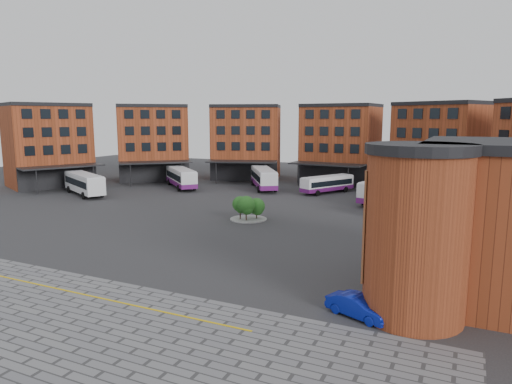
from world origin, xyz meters
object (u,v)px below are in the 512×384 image
at_px(bus_e, 385,190).
at_px(bus_c, 264,178).
at_px(tree_island, 248,207).
at_px(bus_d, 327,184).
at_px(bus_f, 421,201).
at_px(bus_b, 181,177).
at_px(blue_car, 359,306).
at_px(bus_a, 84,182).

bearing_deg(bus_e, bus_c, -176.02).
distance_m(tree_island, bus_d, 23.47).
xyz_separation_m(bus_d, bus_f, (15.52, -11.81, 0.31)).
bearing_deg(bus_b, tree_island, -87.08).
height_order(bus_e, blue_car, bus_e).
bearing_deg(bus_c, bus_f, -56.19).
height_order(bus_a, bus_c, bus_c).
bearing_deg(bus_a, blue_car, -90.63).
distance_m(tree_island, bus_f, 21.63).
bearing_deg(bus_f, blue_car, -40.22).
height_order(bus_c, bus_f, bus_c).
bearing_deg(tree_island, bus_f, 32.12).
bearing_deg(bus_e, bus_d, 170.88).
bearing_deg(bus_f, tree_island, -97.34).
bearing_deg(blue_car, bus_b, 66.78).
bearing_deg(bus_e, tree_island, -108.75).
xyz_separation_m(bus_a, blue_car, (49.30, -26.28, -1.32)).
xyz_separation_m(bus_b, bus_d, (24.68, 5.34, -0.32)).
bearing_deg(bus_c, bus_d, -31.44).
xyz_separation_m(bus_c, bus_e, (21.11, -4.23, -0.04)).
bearing_deg(bus_d, bus_a, -122.94).
relative_size(bus_d, bus_e, 0.78).
relative_size(tree_island, blue_car, 1.06).
xyz_separation_m(tree_island, bus_d, (2.79, 23.30, -0.11)).
bearing_deg(bus_a, bus_e, -45.41).
distance_m(bus_e, blue_car, 40.26).
relative_size(bus_c, bus_e, 0.96).
relative_size(bus_b, bus_d, 1.10).
bearing_deg(bus_f, bus_a, -122.22).
bearing_deg(blue_car, tree_island, 61.55).
height_order(bus_b, bus_f, bus_b).
height_order(bus_a, bus_e, bus_e).
xyz_separation_m(bus_e, blue_car, (5.18, -39.91, -1.17)).
distance_m(tree_island, bus_e, 22.69).
bearing_deg(bus_a, bus_c, -24.76).
height_order(bus_a, bus_f, bus_a).
height_order(tree_island, bus_d, tree_island).
bearing_deg(bus_d, bus_c, -149.46).
distance_m(bus_d, bus_e, 10.90).
xyz_separation_m(bus_b, bus_e, (34.59, 0.84, 0.02)).
xyz_separation_m(tree_island, bus_a, (-31.41, 5.18, 0.39)).
relative_size(tree_island, bus_f, 0.40).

